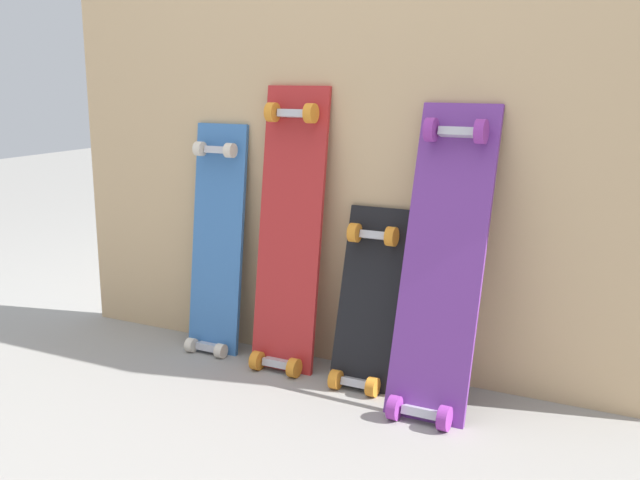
% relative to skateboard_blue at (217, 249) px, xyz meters
% --- Properties ---
extents(ground_plane, '(12.00, 12.00, 0.00)m').
position_rel_skateboard_blue_xyz_m(ground_plane, '(0.43, 0.02, -0.36)').
color(ground_plane, gray).
extents(plywood_wall_panel, '(2.09, 0.04, 1.40)m').
position_rel_skateboard_blue_xyz_m(plywood_wall_panel, '(0.43, 0.09, 0.34)').
color(plywood_wall_panel, tan).
rests_on(plywood_wall_panel, ground).
extents(skateboard_blue, '(0.20, 0.18, 0.86)m').
position_rel_skateboard_blue_xyz_m(skateboard_blue, '(0.00, 0.00, 0.00)').
color(skateboard_blue, '#386BAD').
rests_on(skateboard_blue, ground).
extents(skateboard_red, '(0.23, 0.22, 0.99)m').
position_rel_skateboard_blue_xyz_m(skateboard_red, '(0.30, -0.02, 0.07)').
color(skateboard_red, '#B22626').
rests_on(skateboard_red, ground).
extents(skateboard_black, '(0.20, 0.23, 0.62)m').
position_rel_skateboard_blue_xyz_m(skateboard_black, '(0.59, -0.04, -0.12)').
color(skateboard_black, black).
rests_on(skateboard_black, ground).
extents(skateboard_purple, '(0.24, 0.35, 0.94)m').
position_rel_skateboard_blue_xyz_m(skateboard_purple, '(0.84, -0.09, 0.05)').
color(skateboard_purple, '#6B338C').
rests_on(skateboard_purple, ground).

